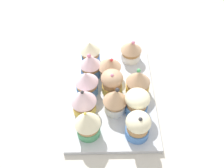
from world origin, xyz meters
TOP-DOWN VIEW (x-y plane):
  - ground_plane at (0.00, 0.00)cm, footprint 180.00×180.00cm
  - baking_tray at (0.00, 0.00)cm, footprint 34.44×22.04cm
  - cupcake_0 at (-12.95, -5.49)cm, footprint 5.59×5.59cm
  - cupcake_1 at (-6.49, -5.85)cm, footprint 5.96×5.96cm
  - cupcake_2 at (0.39, -6.67)cm, footprint 6.24×6.24cm
  - cupcake_3 at (12.73, -5.79)cm, footprint 6.19×6.19cm
  - cupcake_4 at (-5.92, -0.65)cm, footprint 5.87×5.87cm
  - cupcake_5 at (-0.47, 0.00)cm, footprint 5.70×5.70cm
  - cupcake_6 at (5.91, 0.56)cm, footprint 6.36×6.36cm
  - cupcake_7 at (-12.36, 5.60)cm, footprint 5.94×5.94cm
  - cupcake_8 at (-5.95, 6.90)cm, footprint 6.27×6.27cm
  - cupcake_9 at (0.09, 6.49)cm, footprint 6.08×6.08cm
  - cupcake_10 at (6.47, 5.77)cm, footprint 5.79×5.79cm
  - cupcake_11 at (11.94, 6.09)cm, footprint 5.88×5.88cm

SIDE VIEW (x-z plane):
  - ground_plane at x=0.00cm, z-range -3.00..0.00cm
  - baking_tray at x=0.00cm, z-range 0.00..1.20cm
  - cupcake_3 at x=12.73cm, z-range 1.18..7.80cm
  - cupcake_6 at x=5.91cm, z-range 1.25..7.84cm
  - cupcake_1 at x=-6.49cm, z-range 1.38..8.21cm
  - cupcake_10 at x=6.47cm, z-range 1.08..8.59cm
  - cupcake_0 at x=-12.95cm, z-range 1.09..8.60cm
  - cupcake_2 at x=0.39cm, z-range 1.08..8.63cm
  - cupcake_9 at x=0.09cm, z-range 1.31..8.40cm
  - cupcake_11 at x=11.94cm, z-range 1.36..8.35cm
  - cupcake_5 at x=-0.47cm, z-range 1.22..8.55cm
  - cupcake_4 at x=-5.92cm, z-range 1.26..8.73cm
  - cupcake_8 at x=-5.95cm, z-range 1.26..8.95cm
  - cupcake_7 at x=-12.36cm, z-range 1.30..9.29cm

